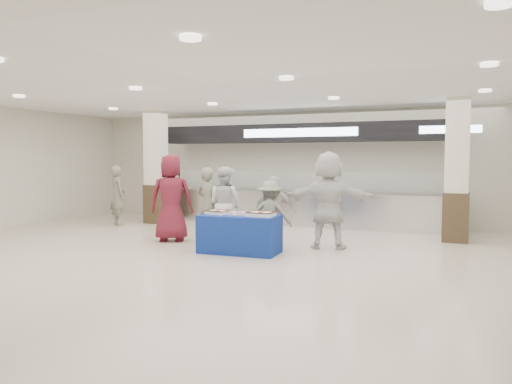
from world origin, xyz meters
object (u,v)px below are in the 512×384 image
at_px(chef_short, 274,211).
at_px(soldier_b, 270,214).
at_px(soldier_a, 208,204).
at_px(sheet_cake_right, 261,214).
at_px(chef_tall, 225,204).
at_px(civilian_maroon, 171,198).
at_px(soldier_bg, 118,195).
at_px(sheet_cake_left, 218,212).
at_px(cupcake_tray, 239,214).
at_px(display_table, 240,234).
at_px(civilian_white, 329,200).

relative_size(chef_short, soldier_b, 1.07).
bearing_deg(soldier_a, soldier_b, -178.41).
distance_m(sheet_cake_right, chef_tall, 1.71).
relative_size(civilian_maroon, soldier_bg, 1.18).
bearing_deg(sheet_cake_left, soldier_a, 127.06).
bearing_deg(sheet_cake_left, cupcake_tray, -1.43).
xyz_separation_m(display_table, soldier_a, (-1.31, 1.09, 0.46)).
xyz_separation_m(soldier_a, chef_tall, (0.43, -0.01, 0.01)).
xyz_separation_m(soldier_a, chef_short, (1.68, -0.18, -0.08)).
bearing_deg(sheet_cake_right, soldier_bg, 156.88).
relative_size(soldier_b, civilian_white, 0.70).
relative_size(sheet_cake_left, soldier_a, 0.30).
distance_m(sheet_cake_left, civilian_white, 2.28).
relative_size(chef_tall, soldier_bg, 1.01).
relative_size(soldier_a, soldier_b, 1.19).
distance_m(display_table, civilian_maroon, 2.19).
relative_size(sheet_cake_right, soldier_a, 0.30).
relative_size(sheet_cake_right, chef_tall, 0.30).
bearing_deg(soldier_bg, civilian_white, -156.83).
height_order(sheet_cake_left, civilian_white, civilian_white).
height_order(display_table, sheet_cake_right, sheet_cake_right).
distance_m(sheet_cake_left, chef_short, 1.25).
relative_size(sheet_cake_right, cupcake_tray, 1.22).
distance_m(chef_tall, soldier_bg, 4.11).
distance_m(sheet_cake_left, soldier_b, 1.14).
relative_size(display_table, soldier_a, 0.93).
distance_m(cupcake_tray, civilian_white, 1.90).
height_order(civilian_white, soldier_bg, civilian_white).
distance_m(soldier_b, soldier_bg, 5.37).
relative_size(cupcake_tray, civilian_white, 0.20).
bearing_deg(civilian_white, display_table, 26.01).
relative_size(cupcake_tray, soldier_a, 0.25).
bearing_deg(sheet_cake_right, soldier_a, 148.44).
xyz_separation_m(sheet_cake_left, civilian_maroon, (-1.52, 0.64, 0.18)).
bearing_deg(cupcake_tray, display_table, 73.14).
bearing_deg(cupcake_tray, chef_tall, 128.53).
height_order(chef_tall, civilian_white, civilian_white).
bearing_deg(sheet_cake_left, chef_tall, 110.19).
xyz_separation_m(display_table, chef_tall, (-0.88, 1.08, 0.47)).
relative_size(civilian_maroon, civilian_white, 0.97).
height_order(display_table, civilian_white, civilian_white).
bearing_deg(soldier_b, soldier_a, -18.97).
xyz_separation_m(sheet_cake_left, soldier_a, (-0.83, 1.10, 0.03)).
xyz_separation_m(chef_short, soldier_bg, (-5.19, 1.35, 0.08)).
xyz_separation_m(sheet_cake_left, chef_tall, (-0.40, 1.09, 0.04)).
distance_m(soldier_b, civilian_white, 1.24).
relative_size(chef_short, soldier_bg, 0.90).
height_order(chef_tall, soldier_b, chef_tall).
bearing_deg(civilian_maroon, cupcake_tray, 138.73).
height_order(display_table, soldier_a, soldier_a).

